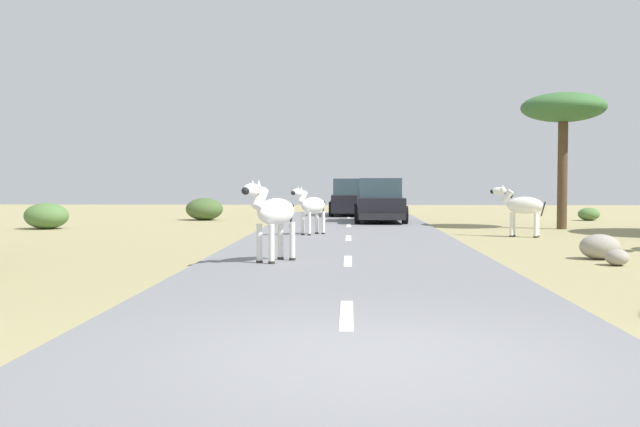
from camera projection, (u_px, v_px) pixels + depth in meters
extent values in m
plane|color=#998E60|center=(373.00, 359.00, 6.89)|extent=(90.00, 90.00, 0.00)
cube|color=slate|center=(345.00, 356.00, 6.90)|extent=(6.00, 64.00, 0.05)
cube|color=silver|center=(346.00, 314.00, 8.89)|extent=(0.16, 2.00, 0.01)
cube|color=silver|center=(348.00, 261.00, 14.88)|extent=(0.16, 2.00, 0.01)
cube|color=silver|center=(348.00, 238.00, 20.87)|extent=(0.16, 2.00, 0.01)
cube|color=silver|center=(349.00, 225.00, 26.86)|extent=(0.16, 2.00, 0.01)
cube|color=silver|center=(349.00, 217.00, 32.85)|extent=(0.16, 2.00, 0.01)
ellipsoid|color=silver|center=(276.00, 212.00, 14.73)|extent=(0.95, 1.22, 0.54)
cylinder|color=silver|center=(259.00, 243.00, 14.52)|extent=(0.15, 0.15, 0.78)
cylinder|color=#28231E|center=(259.00, 262.00, 14.53)|extent=(0.18, 0.18, 0.05)
cylinder|color=silver|center=(271.00, 244.00, 14.37)|extent=(0.15, 0.15, 0.78)
cylinder|color=#28231E|center=(272.00, 262.00, 14.38)|extent=(0.18, 0.18, 0.05)
cylinder|color=silver|center=(281.00, 241.00, 15.16)|extent=(0.15, 0.15, 0.78)
cylinder|color=#28231E|center=(281.00, 258.00, 15.17)|extent=(0.18, 0.18, 0.05)
cylinder|color=silver|center=(292.00, 241.00, 15.01)|extent=(0.15, 0.15, 0.78)
cylinder|color=#28231E|center=(292.00, 259.00, 15.02)|extent=(0.18, 0.18, 0.05)
cylinder|color=silver|center=(260.00, 198.00, 14.25)|extent=(0.38, 0.46, 0.46)
cube|color=black|center=(260.00, 194.00, 14.25)|extent=(0.22, 0.35, 0.32)
ellipsoid|color=silver|center=(252.00, 190.00, 14.02)|extent=(0.42, 0.54, 0.25)
ellipsoid|color=black|center=(246.00, 191.00, 13.85)|extent=(0.21, 0.22, 0.15)
cone|color=silver|center=(253.00, 183.00, 14.16)|extent=(0.13, 0.13, 0.15)
cone|color=silver|center=(259.00, 183.00, 14.08)|extent=(0.13, 0.13, 0.15)
cylinder|color=black|center=(292.00, 216.00, 15.23)|extent=(0.11, 0.16, 0.46)
ellipsoid|color=silver|center=(313.00, 205.00, 22.24)|extent=(0.93, 1.05, 0.48)
cylinder|color=silver|center=(303.00, 223.00, 22.09)|extent=(0.14, 0.14, 0.69)
cylinder|color=#28231E|center=(303.00, 234.00, 22.10)|extent=(0.16, 0.16, 0.05)
cylinder|color=silver|center=(309.00, 224.00, 21.93)|extent=(0.14, 0.14, 0.69)
cylinder|color=#28231E|center=(309.00, 235.00, 21.94)|extent=(0.16, 0.16, 0.05)
cylinder|color=silver|center=(317.00, 223.00, 22.60)|extent=(0.14, 0.14, 0.69)
cylinder|color=#28231E|center=(317.00, 233.00, 22.62)|extent=(0.16, 0.16, 0.05)
cylinder|color=silver|center=(323.00, 223.00, 22.44)|extent=(0.14, 0.14, 0.69)
cylinder|color=#28231E|center=(323.00, 233.00, 22.45)|extent=(0.16, 0.16, 0.05)
cylinder|color=silver|center=(303.00, 197.00, 21.85)|extent=(0.37, 0.40, 0.41)
cube|color=black|center=(303.00, 194.00, 21.85)|extent=(0.23, 0.29, 0.28)
ellipsoid|color=silver|center=(297.00, 192.00, 21.66)|extent=(0.41, 0.46, 0.22)
ellipsoid|color=black|center=(293.00, 193.00, 21.53)|extent=(0.20, 0.20, 0.13)
cone|color=silver|center=(298.00, 188.00, 21.78)|extent=(0.12, 0.12, 0.13)
cone|color=silver|center=(301.00, 188.00, 21.70)|extent=(0.12, 0.12, 0.13)
cylinder|color=black|center=(324.00, 208.00, 22.64)|extent=(0.12, 0.14, 0.41)
ellipsoid|color=silver|center=(525.00, 205.00, 21.88)|extent=(1.16, 0.84, 0.51)
cylinder|color=silver|center=(514.00, 224.00, 22.18)|extent=(0.14, 0.14, 0.73)
cylinder|color=#28231E|center=(513.00, 236.00, 22.20)|extent=(0.16, 0.16, 0.05)
cylinder|color=silver|center=(512.00, 225.00, 21.94)|extent=(0.14, 0.14, 0.73)
cylinder|color=#28231E|center=(511.00, 236.00, 21.95)|extent=(0.16, 0.16, 0.05)
cylinder|color=silver|center=(537.00, 225.00, 21.86)|extent=(0.14, 0.14, 0.73)
cylinder|color=#28231E|center=(537.00, 236.00, 21.88)|extent=(0.16, 0.16, 0.05)
cylinder|color=silver|center=(536.00, 225.00, 21.62)|extent=(0.14, 0.14, 0.73)
cylinder|color=#28231E|center=(536.00, 237.00, 21.64)|extent=(0.16, 0.16, 0.05)
cylinder|color=silver|center=(507.00, 196.00, 22.10)|extent=(0.43, 0.34, 0.43)
cube|color=black|center=(507.00, 193.00, 22.09)|extent=(0.34, 0.18, 0.30)
ellipsoid|color=silver|center=(499.00, 191.00, 22.21)|extent=(0.51, 0.37, 0.23)
ellipsoid|color=black|center=(493.00, 192.00, 22.29)|extent=(0.21, 0.19, 0.14)
cone|color=silver|center=(504.00, 187.00, 22.21)|extent=(0.12, 0.12, 0.14)
cone|color=silver|center=(502.00, 187.00, 22.09)|extent=(0.12, 0.12, 0.14)
cylinder|color=black|center=(543.00, 209.00, 21.64)|extent=(0.15, 0.10, 0.43)
cube|color=black|center=(380.00, 207.00, 29.27)|extent=(1.80, 4.20, 0.80)
cube|color=#334751|center=(380.00, 188.00, 29.43)|extent=(1.64, 2.20, 0.76)
cube|color=black|center=(382.00, 217.00, 27.12)|extent=(1.71, 0.16, 0.24)
cylinder|color=black|center=(357.00, 215.00, 27.97)|extent=(0.22, 0.68, 0.68)
cylinder|color=black|center=(405.00, 215.00, 27.89)|extent=(0.22, 0.68, 0.68)
cylinder|color=black|center=(357.00, 212.00, 30.66)|extent=(0.22, 0.68, 0.68)
cylinder|color=black|center=(400.00, 212.00, 30.59)|extent=(0.22, 0.68, 0.68)
cube|color=black|center=(351.00, 203.00, 34.82)|extent=(1.81, 4.20, 0.80)
cube|color=#334751|center=(351.00, 187.00, 34.59)|extent=(1.64, 2.20, 0.76)
cube|color=black|center=(351.00, 207.00, 36.99)|extent=(1.71, 0.16, 0.24)
cylinder|color=black|center=(369.00, 207.00, 36.14)|extent=(0.22, 0.68, 0.68)
cylinder|color=black|center=(333.00, 207.00, 36.22)|extent=(0.22, 0.68, 0.68)
cylinder|color=black|center=(371.00, 209.00, 33.45)|extent=(0.22, 0.68, 0.68)
cylinder|color=black|center=(331.00, 209.00, 33.52)|extent=(0.22, 0.68, 0.68)
cylinder|color=#4C3823|center=(562.00, 176.00, 25.53)|extent=(0.34, 0.34, 3.72)
ellipsoid|color=#386633|center=(563.00, 107.00, 25.42)|extent=(2.89, 2.89, 1.01)
ellipsoid|color=#4C7038|center=(46.00, 216.00, 25.65)|extent=(1.52, 1.37, 0.91)
ellipsoid|color=#425B2D|center=(204.00, 209.00, 31.46)|extent=(1.58, 1.43, 0.95)
ellipsoid|color=#4C7038|center=(589.00, 214.00, 31.14)|extent=(0.91, 0.82, 0.54)
ellipsoid|color=gray|center=(617.00, 257.00, 14.51)|extent=(0.45, 0.49, 0.33)
ellipsoid|color=gray|center=(600.00, 247.00, 15.67)|extent=(0.85, 0.70, 0.54)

